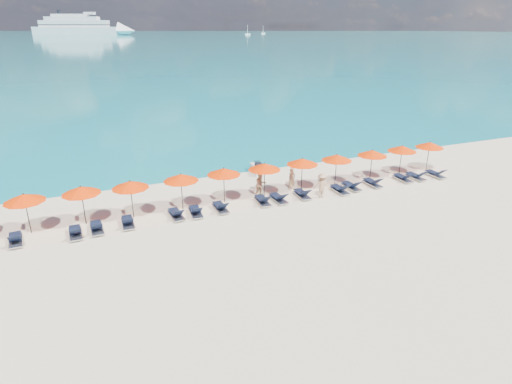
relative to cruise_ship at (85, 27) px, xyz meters
name	(u,v)px	position (x,y,z in m)	size (l,w,h in m)	color
ground	(277,231)	(-15.14, -600.55, -9.21)	(1400.00, 1400.00, 0.00)	beige
sea	(73,34)	(-15.14, 59.45, -9.21)	(1600.00, 1300.00, 0.01)	#1FA9B2
cruise_ship	(85,27)	(0.00, 0.00, 0.00)	(124.92, 68.31, 35.39)	white
sailboat_near	(248,34)	(189.65, -80.27, -7.94)	(6.74, 2.25, 12.36)	white
sailboat_far	(263,33)	(243.76, -6.18, -8.07)	(6.07, 2.02, 11.13)	white
jetski	(258,169)	(-12.22, -591.05, -8.90)	(1.12, 2.24, 0.76)	white
beachgoer_a	(292,179)	(-11.55, -595.21, -8.46)	(0.54, 0.36, 1.49)	tan
beachgoer_b	(261,185)	(-14.00, -595.61, -8.38)	(0.81, 0.47, 1.67)	tan
beachgoer_c	(322,186)	(-10.45, -597.25, -8.38)	(1.07, 0.50, 1.66)	tan
umbrella_1	(24,198)	(-27.37, -595.63, -7.19)	(2.10, 2.10, 2.28)	black
umbrella_2	(81,190)	(-24.61, -595.58, -7.19)	(2.10, 2.10, 2.28)	black
umbrella_3	(130,185)	(-22.03, -595.70, -7.19)	(2.10, 2.10, 2.28)	black
umbrella_4	(181,177)	(-19.12, -595.61, -7.19)	(2.10, 2.10, 2.28)	black
umbrella_5	(224,171)	(-16.44, -595.53, -7.19)	(2.10, 2.10, 2.28)	black
umbrella_6	(264,167)	(-13.73, -595.58, -7.19)	(2.10, 2.10, 2.28)	black
umbrella_7	(302,161)	(-11.00, -595.56, -7.19)	(2.10, 2.10, 2.28)	black
umbrella_8	(337,157)	(-8.41, -595.65, -7.19)	(2.10, 2.10, 2.28)	black
umbrella_9	(372,153)	(-5.48, -595.66, -7.19)	(2.10, 2.10, 2.28)	black
umbrella_10	(402,148)	(-2.76, -595.53, -7.19)	(2.10, 2.10, 2.28)	black
umbrella_11	(430,145)	(-0.16, -595.51, -7.19)	(2.10, 2.10, 2.28)	black
lounger_2	(15,239)	(-28.01, -596.66, -8.97)	(0.78, 1.75, 0.66)	silver
lounger_3	(75,232)	(-25.18, -596.98, -8.97)	(0.67, 1.72, 0.66)	silver
lounger_4	(97,227)	(-24.11, -596.81, -8.97)	(0.67, 1.72, 0.66)	silver
lounger_5	(128,222)	(-22.48, -596.75, -8.97)	(0.67, 1.72, 0.66)	silver
lounger_6	(176,214)	(-19.77, -596.72, -8.97)	(0.72, 1.73, 0.66)	silver
lounger_7	(196,211)	(-18.63, -596.78, -8.97)	(0.76, 1.75, 0.66)	silver
lounger_8	(221,207)	(-17.09, -596.74, -8.97)	(0.63, 1.70, 0.66)	silver
lounger_9	(263,200)	(-14.35, -596.73, -8.97)	(0.75, 1.74, 0.66)	silver
lounger_10	(279,198)	(-13.28, -596.80, -8.97)	(0.69, 1.72, 0.66)	silver
lounger_11	(302,194)	(-11.56, -596.72, -8.97)	(0.72, 1.74, 0.66)	silver
lounger_12	(340,189)	(-8.86, -596.94, -8.97)	(0.64, 1.71, 0.66)	silver
lounger_13	(351,186)	(-7.78, -596.70, -8.97)	(0.65, 1.71, 0.66)	silver
lounger_14	(373,183)	(-6.05, -596.72, -8.97)	(0.67, 1.72, 0.66)	silver
lounger_15	(403,178)	(-3.42, -596.72, -8.97)	(0.71, 1.73, 0.66)	silver
lounger_16	(416,176)	(-2.31, -596.79, -8.97)	(0.66, 1.71, 0.66)	silver
lounger_17	(435,174)	(-0.64, -596.95, -8.97)	(0.64, 1.71, 0.66)	silver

